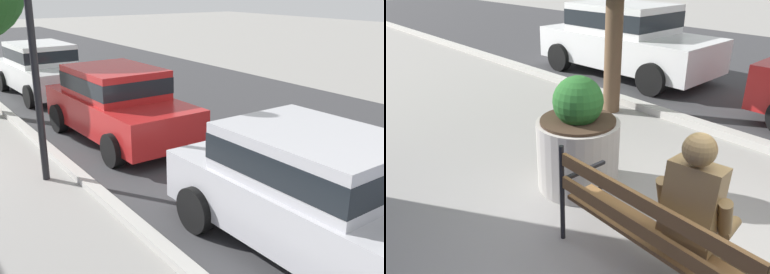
# 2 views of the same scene
# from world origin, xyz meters

# --- Properties ---
(street_surface) EXTENTS (60.00, 9.00, 0.01)m
(street_surface) POSITION_xyz_m (0.00, 7.50, 0.00)
(street_surface) COLOR #38383A
(street_surface) RESTS_ON ground
(curb_stone) EXTENTS (60.00, 0.20, 0.12)m
(curb_stone) POSITION_xyz_m (0.00, 2.90, 0.06)
(curb_stone) COLOR #B2AFA8
(curb_stone) RESTS_ON ground
(parked_car_white) EXTENTS (4.15, 2.03, 1.56)m
(parked_car_white) POSITION_xyz_m (-4.63, 4.45, 0.84)
(parked_car_white) COLOR silver
(parked_car_white) RESTS_ON ground
(parked_car_red) EXTENTS (4.15, 2.03, 1.56)m
(parked_car_red) POSITION_xyz_m (0.62, 4.45, 0.84)
(parked_car_red) COLOR #B21E1E
(parked_car_red) RESTS_ON ground
(parked_car_silver) EXTENTS (4.15, 2.03, 1.56)m
(parked_car_silver) POSITION_xyz_m (6.08, 4.45, 0.84)
(parked_car_silver) COLOR #B7B7BC
(parked_car_silver) RESTS_ON ground
(lamp_post) EXTENTS (0.32, 0.32, 3.90)m
(lamp_post) POSITION_xyz_m (1.91, 2.42, 2.55)
(lamp_post) COLOR black
(lamp_post) RESTS_ON ground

